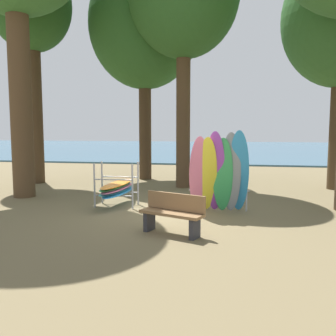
% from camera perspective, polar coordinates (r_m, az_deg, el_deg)
% --- Properties ---
extents(ground_plane, '(80.00, 80.00, 0.00)m').
position_cam_1_polar(ground_plane, '(9.80, -0.33, -6.96)').
color(ground_plane, brown).
extents(lake_water, '(80.00, 36.00, 0.10)m').
position_cam_1_polar(lake_water, '(40.10, 7.76, 3.01)').
color(lake_water, '#38607A').
rests_on(lake_water, ground).
extents(tree_far_left_back, '(3.15, 3.15, 8.80)m').
position_cam_1_polar(tree_far_left_back, '(16.54, -20.34, 21.68)').
color(tree_far_left_back, '#42301E').
rests_on(tree_far_left_back, ground).
extents(tree_far_right_back, '(4.67, 4.67, 9.24)m').
position_cam_1_polar(tree_far_right_back, '(16.70, -3.64, 21.01)').
color(tree_far_right_back, '#42301E').
rests_on(tree_far_right_back, ground).
extents(leaning_board_pile, '(1.64, 0.94, 2.18)m').
position_cam_1_polar(leaning_board_pile, '(9.78, 7.85, -0.88)').
color(leaning_board_pile, pink).
rests_on(leaning_board_pile, ground).
extents(board_storage_rack, '(1.15, 2.13, 1.25)m').
position_cam_1_polar(board_storage_rack, '(10.70, -7.83, -3.04)').
color(board_storage_rack, '#9EA0A5').
rests_on(board_storage_rack, ground).
extents(park_bench, '(1.45, 0.91, 0.85)m').
position_cam_1_polar(park_bench, '(7.85, 0.73, -6.89)').
color(park_bench, '#2D2D33').
rests_on(park_bench, ground).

